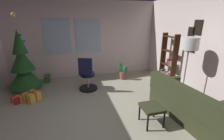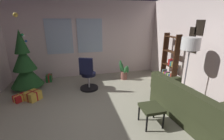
% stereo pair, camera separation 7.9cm
% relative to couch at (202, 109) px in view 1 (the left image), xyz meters
% --- Properties ---
extents(ground_plane, '(5.32, 5.99, 0.10)m').
position_rel_couch_xyz_m(ground_plane, '(-2.06, 0.48, -0.33)').
color(ground_plane, '#9C9B83').
extents(wall_back_with_windows, '(5.32, 0.12, 2.73)m').
position_rel_couch_xyz_m(wall_back_with_windows, '(-2.08, 3.52, 1.09)').
color(wall_back_with_windows, silver).
rests_on(wall_back_with_windows, ground_plane).
extents(wall_right_with_frames, '(0.12, 5.99, 2.73)m').
position_rel_couch_xyz_m(wall_right_with_frames, '(0.65, 0.48, 1.09)').
color(wall_right_with_frames, silver).
rests_on(wall_right_with_frames, ground_plane).
extents(couch, '(1.78, 2.08, 0.82)m').
position_rel_couch_xyz_m(couch, '(0.00, 0.00, 0.00)').
color(couch, '#2D321C').
rests_on(couch, ground_plane).
extents(footstool, '(0.42, 0.44, 0.42)m').
position_rel_couch_xyz_m(footstool, '(-1.09, 0.16, 0.08)').
color(footstool, '#2D321C').
rests_on(footstool, ground_plane).
extents(holiday_tree, '(0.91, 0.91, 2.25)m').
position_rel_couch_xyz_m(holiday_tree, '(-3.97, 2.57, 0.48)').
color(holiday_tree, '#4C331E').
rests_on(holiday_tree, ground_plane).
extents(gift_box_red, '(0.38, 0.37, 0.18)m').
position_rel_couch_xyz_m(gift_box_red, '(-4.01, 1.88, -0.19)').
color(gift_box_red, red).
rests_on(gift_box_red, ground_plane).
extents(gift_box_green, '(0.20, 0.31, 0.24)m').
position_rel_couch_xyz_m(gift_box_green, '(-3.45, 3.16, -0.16)').
color(gift_box_green, '#1E722D').
rests_on(gift_box_green, ground_plane).
extents(gift_box_gold, '(0.46, 0.46, 0.25)m').
position_rel_couch_xyz_m(gift_box_gold, '(-3.69, 1.85, -0.16)').
color(gift_box_gold, gold).
rests_on(gift_box_gold, ground_plane).
extents(office_chair, '(0.56, 0.57, 1.04)m').
position_rel_couch_xyz_m(office_chair, '(-2.17, 2.13, 0.13)').
color(office_chair, black).
rests_on(office_chair, ground_plane).
extents(bookshelf, '(0.18, 0.64, 1.68)m').
position_rel_couch_xyz_m(bookshelf, '(0.38, 1.85, 0.45)').
color(bookshelf, '#361E0F').
rests_on(bookshelf, ground_plane).
extents(floor_lamp, '(0.41, 0.41, 1.70)m').
position_rel_couch_xyz_m(floor_lamp, '(0.05, 0.69, 1.19)').
color(floor_lamp, slate).
rests_on(floor_lamp, ground_plane).
extents(potted_plant, '(0.39, 0.41, 0.70)m').
position_rel_couch_xyz_m(potted_plant, '(-0.85, 2.74, 0.01)').
color(potted_plant, brown).
rests_on(potted_plant, ground_plane).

